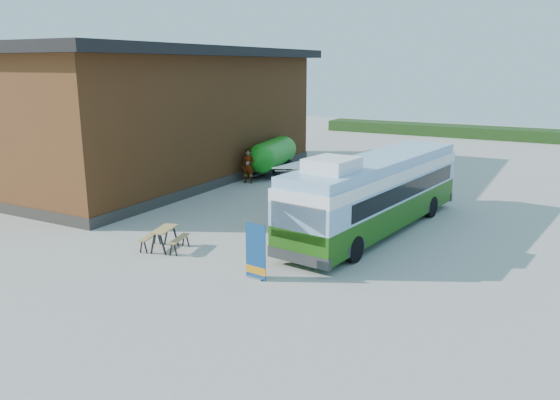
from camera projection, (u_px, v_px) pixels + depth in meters
The scene contains 10 objects.
ground at pixel (222, 257), 19.14m from camera, with size 100.00×100.00×0.00m, color #BCB7AD.
barn at pixel (169, 117), 31.67m from camera, with size 9.60×21.20×7.50m.
hedge at pixel (545, 136), 47.65m from camera, with size 40.00×3.00×1.00m, color #264419.
bus at pixel (376, 191), 21.71m from camera, with size 3.83×11.50×3.47m.
awning at pixel (328, 165), 22.56m from camera, with size 3.04×4.37×0.51m.
banner at pixel (256, 257), 16.99m from camera, with size 0.78×0.25×1.81m.
picnic_table at pixel (164, 234), 19.72m from camera, with size 1.68×1.57×0.81m.
person_a at pixel (248, 166), 30.85m from camera, with size 0.72×0.47×1.97m, color #999999.
person_b at pixel (297, 191), 24.98m from camera, with size 0.91×0.71×1.88m, color #999999.
slurry_tanker at pixel (273, 155), 33.18m from camera, with size 2.36×5.76×2.15m.
Camera 1 is at (10.47, -14.89, 6.56)m, focal length 35.00 mm.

